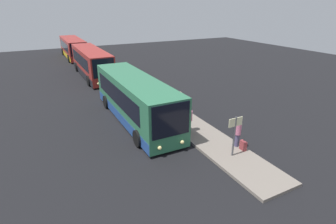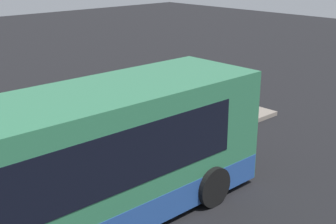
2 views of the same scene
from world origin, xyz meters
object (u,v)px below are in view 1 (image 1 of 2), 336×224
at_px(bus_second, 91,63).
at_px(sign_post, 235,131).
at_px(bus_lead, 135,99).
at_px(suitcase, 243,145).
at_px(passenger_boarding, 189,119).
at_px(bus_third, 73,48).
at_px(passenger_waiting, 238,132).
at_px(trash_bin, 149,100).
at_px(passenger_with_bags, 180,102).

relative_size(bus_second, sign_post, 4.98).
bearing_deg(bus_lead, suitcase, 27.61).
bearing_deg(bus_lead, passenger_boarding, 31.24).
xyz_separation_m(bus_third, passenger_boarding, (31.55, 2.27, -0.43)).
distance_m(passenger_waiting, trash_bin, 9.14).
bearing_deg(sign_post, passenger_with_bags, 176.06).
height_order(passenger_waiting, passenger_with_bags, passenger_with_bags).
bearing_deg(suitcase, passenger_waiting, -176.52).
height_order(passenger_waiting, trash_bin, passenger_waiting).
bearing_deg(bus_lead, passenger_with_bags, 76.78).
bearing_deg(passenger_waiting, bus_lead, 72.79).
relative_size(suitcase, sign_post, 0.35).
xyz_separation_m(bus_third, suitcase, (35.05, 3.78, -1.04)).
height_order(passenger_with_bags, trash_bin, passenger_with_bags).
relative_size(passenger_with_bags, suitcase, 2.15).
bearing_deg(bus_second, sign_post, 7.47).
distance_m(bus_lead, passenger_boarding, 4.41).
height_order(bus_lead, bus_second, bus_lead).
relative_size(bus_second, suitcase, 14.34).
bearing_deg(bus_lead, passenger_waiting, 29.18).
height_order(passenger_boarding, passenger_waiting, passenger_waiting).
height_order(bus_lead, passenger_boarding, bus_lead).
bearing_deg(bus_second, passenger_with_bags, 12.36).
relative_size(passenger_with_bags, trash_bin, 2.66).
bearing_deg(bus_second, passenger_waiting, 10.10).
relative_size(bus_third, passenger_with_bags, 6.26).
bearing_deg(bus_second, bus_lead, 0.00).
bearing_deg(passenger_boarding, bus_third, -32.47).
bearing_deg(passenger_boarding, bus_second, -29.43).
bearing_deg(suitcase, bus_second, -170.05).
relative_size(bus_second, passenger_boarding, 6.83).
relative_size(bus_third, sign_post, 4.69).
bearing_deg(sign_post, bus_lead, -158.95).
bearing_deg(bus_lead, bus_second, -180.00).
relative_size(bus_second, trash_bin, 17.72).
height_order(bus_lead, trash_bin, bus_lead).
bearing_deg(passenger_waiting, bus_second, 53.70).
height_order(bus_third, passenger_boarding, bus_third).
distance_m(suitcase, trash_bin, 9.63).
relative_size(bus_lead, sign_post, 4.81).
distance_m(bus_second, sign_post, 21.95).
xyz_separation_m(passenger_boarding, suitcase, (3.49, 1.51, -0.61)).
height_order(bus_lead, passenger_waiting, bus_lead).
distance_m(passenger_boarding, trash_bin, 6.00).
xyz_separation_m(bus_second, sign_post, (21.77, 2.86, 0.11)).
bearing_deg(bus_third, passenger_with_bags, 6.61).
relative_size(bus_lead, bus_second, 0.97).
bearing_deg(bus_third, passenger_boarding, 4.11).
xyz_separation_m(bus_third, passenger_waiting, (34.53, 3.75, -0.39)).
bearing_deg(passenger_boarding, trash_bin, -34.24).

